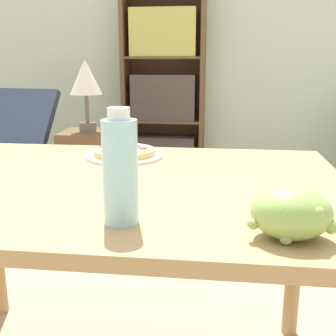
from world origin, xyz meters
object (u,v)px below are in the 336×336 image
side_table (90,176)px  table_lamp (86,80)px  drink_bottle (120,170)px  bookshelf (164,95)px  pizza_on_plate (124,153)px  grape_bunch (292,213)px

side_table → table_lamp: 0.64m
drink_bottle → bookshelf: 2.87m
side_table → table_lamp: table_lamp is taller
drink_bottle → table_lamp: table_lamp is taller
table_lamp → bookshelf: bearing=69.1°
drink_bottle → bookshelf: (-0.29, 2.86, -0.08)m
pizza_on_plate → bookshelf: 2.26m
pizza_on_plate → table_lamp: size_ratio=0.57×
drink_bottle → table_lamp: bearing=109.6°
table_lamp → drink_bottle: bearing=-70.4°
grape_bunch → drink_bottle: drink_bottle is taller
grape_bunch → drink_bottle: size_ratio=0.69×
drink_bottle → bookshelf: bookshelf is taller
pizza_on_plate → table_lamp: 1.39m
pizza_on_plate → grape_bunch: size_ratio=1.60×
drink_bottle → bookshelf: size_ratio=0.15×
drink_bottle → bookshelf: bearing=95.8°
pizza_on_plate → bookshelf: bearing=94.0°
pizza_on_plate → bookshelf: bookshelf is taller
grape_bunch → bookshelf: bookshelf is taller
grape_bunch → drink_bottle: (-0.34, 0.04, 0.06)m
side_table → table_lamp: bearing=0.0°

